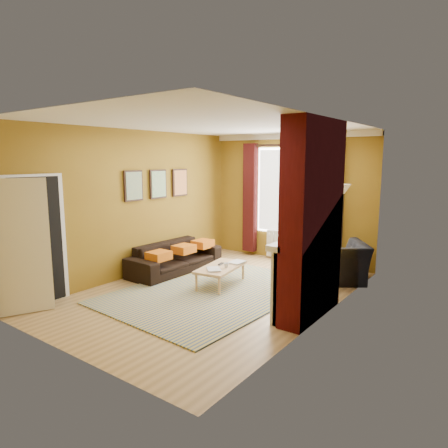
{
  "coord_description": "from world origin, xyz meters",
  "views": [
    {
      "loc": [
        3.97,
        -5.21,
        2.26
      ],
      "look_at": [
        0.0,
        0.25,
        1.15
      ],
      "focal_mm": 32.0,
      "sensor_mm": 36.0,
      "label": 1
    }
  ],
  "objects": [
    {
      "name": "tv_remote",
      "position": [
        -0.19,
        0.42,
        0.38
      ],
      "size": [
        0.08,
        0.17,
        0.02
      ],
      "rotation": [
        0.0,
        0.0,
        0.22
      ],
      "color": "#27272A",
      "rests_on": "coffee_table"
    },
    {
      "name": "armchair",
      "position": [
        1.39,
        1.76,
        0.37
      ],
      "size": [
        1.52,
        1.48,
        0.75
      ],
      "primitive_type": "imported",
      "rotation": [
        0.0,
        0.0,
        3.75
      ],
      "color": "black",
      "rests_on": "ground"
    },
    {
      "name": "floor_lamp",
      "position": [
        1.41,
        2.11,
        1.41
      ],
      "size": [
        0.35,
        0.35,
        1.79
      ],
      "rotation": [
        0.0,
        0.0,
        0.43
      ],
      "color": "black",
      "rests_on": "ground"
    },
    {
      "name": "sofa",
      "position": [
        -1.42,
        0.53,
        0.3
      ],
      "size": [
        0.86,
        2.05,
        0.59
      ],
      "primitive_type": "imported",
      "rotation": [
        0.0,
        0.0,
        1.54
      ],
      "color": "black",
      "rests_on": "ground"
    },
    {
      "name": "ground",
      "position": [
        0.0,
        0.0,
        0.0
      ],
      "size": [
        5.5,
        5.5,
        0.0
      ],
      "primitive_type": "plane",
      "color": "olive",
      "rests_on": "ground"
    },
    {
      "name": "book_a",
      "position": [
        -0.15,
        -0.03,
        0.38
      ],
      "size": [
        0.37,
        0.37,
        0.03
      ],
      "primitive_type": "imported",
      "rotation": [
        0.0,
        0.0,
        0.8
      ],
      "color": "#999999",
      "rests_on": "coffee_table"
    },
    {
      "name": "coffee_table",
      "position": [
        -0.13,
        0.33,
        0.33
      ],
      "size": [
        0.73,
        1.17,
        0.37
      ],
      "rotation": [
        0.0,
        0.0,
        0.17
      ],
      "color": "#D8B07D",
      "rests_on": "ground"
    },
    {
      "name": "striped_rug",
      "position": [
        -0.06,
        -0.02,
        0.01
      ],
      "size": [
        2.76,
        3.69,
        0.02
      ],
      "rotation": [
        0.0,
        0.0,
        -0.06
      ],
      "color": "#2F4D82",
      "rests_on": "ground"
    },
    {
      "name": "room_walls",
      "position": [
        0.63,
        0.28,
        1.38
      ],
      "size": [
        3.82,
        5.54,
        2.83
      ],
      "color": "olive",
      "rests_on": "ground"
    },
    {
      "name": "book_b",
      "position": [
        -0.14,
        0.69,
        0.38
      ],
      "size": [
        0.24,
        0.32,
        0.02
      ],
      "primitive_type": "imported",
      "rotation": [
        0.0,
        0.0,
        0.03
      ],
      "color": "#999999",
      "rests_on": "coffee_table"
    },
    {
      "name": "wicker_stool",
      "position": [
        0.33,
        2.4,
        0.24
      ],
      "size": [
        0.5,
        0.5,
        0.48
      ],
      "rotation": [
        0.0,
        0.0,
        0.38
      ],
      "color": "olive",
      "rests_on": "ground"
    },
    {
      "name": "mug",
      "position": [
        0.01,
        0.3,
        0.41
      ],
      "size": [
        0.11,
        0.11,
        0.08
      ],
      "primitive_type": "imported",
      "rotation": [
        0.0,
        0.0,
        0.27
      ],
      "color": "#999999",
      "rests_on": "coffee_table"
    }
  ]
}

